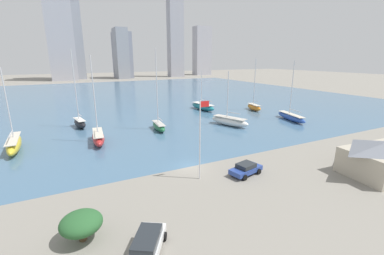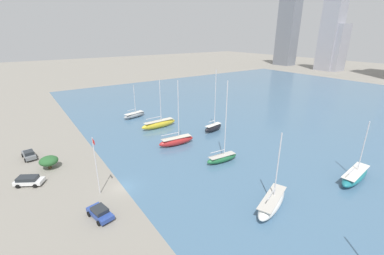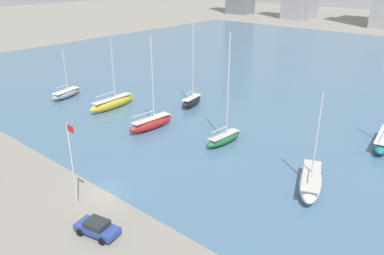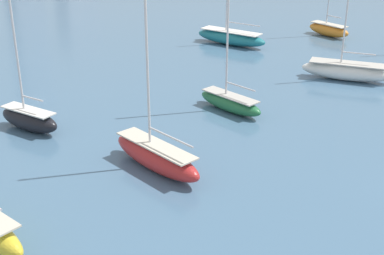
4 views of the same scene
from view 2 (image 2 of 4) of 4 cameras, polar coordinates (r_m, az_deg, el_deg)
ground_plane at (r=45.80m, az=-14.98°, el=-12.73°), size 500.00×500.00×0.00m
harbor_water at (r=92.83m, az=29.73°, el=2.28°), size 180.00×140.00×0.00m
flag_pole at (r=42.70m, az=-20.56°, el=-7.61°), size 1.24×0.14×9.81m
yard_shrub at (r=56.18m, az=-29.25°, el=-6.50°), size 3.35×3.35×2.46m
sailboat_gray at (r=80.65m, az=-12.71°, el=2.76°), size 3.74×7.73×9.95m
sailboat_yellow at (r=70.55m, az=-7.37°, el=0.80°), size 2.23×10.36×13.10m
sailboat_black at (r=67.78m, az=4.74°, el=0.09°), size 2.81×6.34×16.15m
sailboat_green at (r=52.07m, az=6.69°, el=-6.64°), size 2.39×7.19×16.33m
sailboat_white at (r=41.07m, az=17.32°, el=-15.53°), size 5.76×9.68×11.73m
sailboat_teal at (r=53.89m, az=32.49°, el=-8.97°), size 3.75×10.25×10.79m
sailboat_red at (r=59.30m, az=-3.49°, el=-2.94°), size 2.69×8.77×14.94m
parked_sedan_blue at (r=39.97m, az=-19.77°, el=-17.34°), size 4.76×2.98×1.51m
parked_wagon_white at (r=52.53m, az=-32.54°, el=-9.87°), size 4.07×4.88×1.56m
parked_pickup_gray at (r=62.94m, az=-32.51°, el=-5.07°), size 4.92×2.62×1.77m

